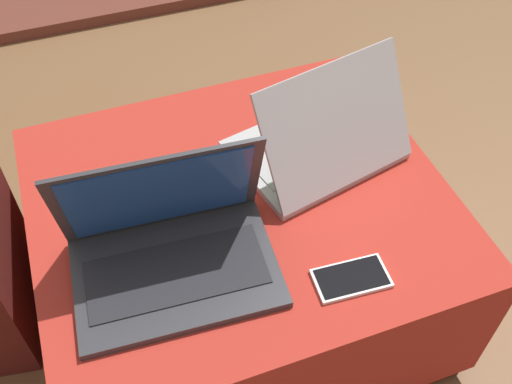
% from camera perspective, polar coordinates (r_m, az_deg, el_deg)
% --- Properties ---
extents(ground_plane, '(14.00, 14.00, 0.00)m').
position_cam_1_polar(ground_plane, '(1.53, -1.22, -10.25)').
color(ground_plane, brown).
extents(ottoman, '(0.83, 0.73, 0.39)m').
position_cam_1_polar(ottoman, '(1.36, -1.35, -5.93)').
color(ottoman, maroon).
rests_on(ottoman, ground_plane).
extents(laptop_near, '(0.38, 0.27, 0.25)m').
position_cam_1_polar(laptop_near, '(1.08, -8.15, -5.05)').
color(laptop_near, '#333338').
rests_on(laptop_near, ottoman).
extents(laptop_far, '(0.38, 0.32, 0.24)m').
position_cam_1_polar(laptop_far, '(1.26, 6.23, 4.79)').
color(laptop_far, '#B7B7BC').
rests_on(laptop_far, ottoman).
extents(cell_phone, '(0.14, 0.08, 0.01)m').
position_cam_1_polar(cell_phone, '(1.10, 9.06, -8.11)').
color(cell_phone, white).
rests_on(cell_phone, ottoman).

